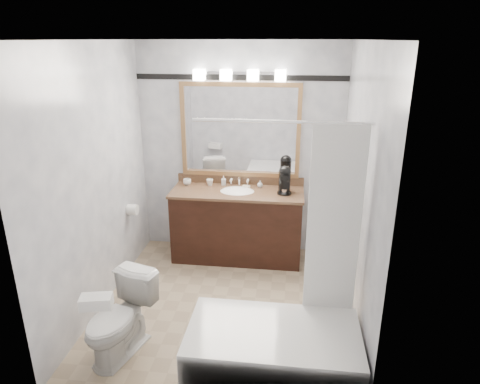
{
  "coord_description": "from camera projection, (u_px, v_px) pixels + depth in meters",
  "views": [
    {
      "loc": [
        0.61,
        -3.59,
        2.51
      ],
      "look_at": [
        0.12,
        0.35,
        1.08
      ],
      "focal_mm": 32.0,
      "sensor_mm": 36.0,
      "label": 1
    }
  ],
  "objects": [
    {
      "name": "toilet",
      "position": [
        119.0,
        319.0,
        3.51
      ],
      "size": [
        0.56,
        0.75,
        0.68
      ],
      "primitive_type": "imported",
      "rotation": [
        0.0,
        0.0,
        -0.3
      ],
      "color": "white",
      "rests_on": "ground"
    },
    {
      "name": "tissue_box",
      "position": [
        96.0,
        302.0,
        3.07
      ],
      "size": [
        0.25,
        0.17,
        0.09
      ],
      "primitive_type": "cube",
      "rotation": [
        0.0,
        0.0,
        0.23
      ],
      "color": "white",
      "rests_on": "toilet"
    },
    {
      "name": "bathtub",
      "position": [
        276.0,
        347.0,
        3.28
      ],
      "size": [
        1.3,
        0.75,
        1.96
      ],
      "color": "white",
      "rests_on": "ground"
    },
    {
      "name": "cup_right",
      "position": [
        210.0,
        182.0,
        5.12
      ],
      "size": [
        0.1,
        0.1,
        0.08
      ],
      "primitive_type": "imported",
      "rotation": [
        0.0,
        0.0,
        0.21
      ],
      "color": "white",
      "rests_on": "vanity"
    },
    {
      "name": "coffee_maker",
      "position": [
        285.0,
        179.0,
        4.84
      ],
      "size": [
        0.16,
        0.21,
        0.31
      ],
      "rotation": [
        0.0,
        0.0,
        0.02
      ],
      "color": "black",
      "rests_on": "vanity"
    },
    {
      "name": "mirror",
      "position": [
        240.0,
        131.0,
        4.96
      ],
      "size": [
        1.4,
        0.04,
        1.1
      ],
      "color": "#AF7F4F",
      "rests_on": "room"
    },
    {
      "name": "vanity_light_bar",
      "position": [
        239.0,
        75.0,
        4.7
      ],
      "size": [
        1.02,
        0.14,
        0.12
      ],
      "color": "silver",
      "rests_on": "room"
    },
    {
      "name": "accent_stripe",
      "position": [
        240.0,
        77.0,
        4.77
      ],
      "size": [
        2.4,
        0.01,
        0.06
      ],
      "primitive_type": "cube",
      "color": "black",
      "rests_on": "room"
    },
    {
      "name": "soap_bottle_b",
      "position": [
        260.0,
        184.0,
        5.04
      ],
      "size": [
        0.08,
        0.08,
        0.08
      ],
      "primitive_type": "imported",
      "rotation": [
        0.0,
        0.0,
        -0.17
      ],
      "color": "white",
      "rests_on": "vanity"
    },
    {
      "name": "room",
      "position": [
        222.0,
        187.0,
        3.85
      ],
      "size": [
        2.42,
        2.62,
        2.52
      ],
      "color": "tan",
      "rests_on": "ground"
    },
    {
      "name": "vanity",
      "position": [
        237.0,
        223.0,
        5.07
      ],
      "size": [
        1.53,
        0.58,
        0.97
      ],
      "color": "black",
      "rests_on": "ground"
    },
    {
      "name": "cup_left",
      "position": [
        187.0,
        182.0,
        5.13
      ],
      "size": [
        0.1,
        0.1,
        0.07
      ],
      "primitive_type": "imported",
      "rotation": [
        0.0,
        0.0,
        -0.03
      ],
      "color": "white",
      "rests_on": "vanity"
    },
    {
      "name": "soap_bar",
      "position": [
        246.0,
        187.0,
        5.03
      ],
      "size": [
        0.1,
        0.07,
        0.03
      ],
      "primitive_type": "cube",
      "rotation": [
        0.0,
        0.0,
        -0.28
      ],
      "color": "beige",
      "rests_on": "vanity"
    },
    {
      "name": "tp_roll",
      "position": [
        133.0,
        210.0,
        4.79
      ],
      "size": [
        0.11,
        0.12,
        0.12
      ],
      "primitive_type": "cylinder",
      "rotation": [
        0.0,
        1.57,
        0.0
      ],
      "color": "white",
      "rests_on": "room"
    },
    {
      "name": "soap_bottle_a",
      "position": [
        224.0,
        180.0,
        5.12
      ],
      "size": [
        0.06,
        0.06,
        0.11
      ],
      "primitive_type": "imported",
      "rotation": [
        0.0,
        0.0,
        0.14
      ],
      "color": "white",
      "rests_on": "vanity"
    }
  ]
}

